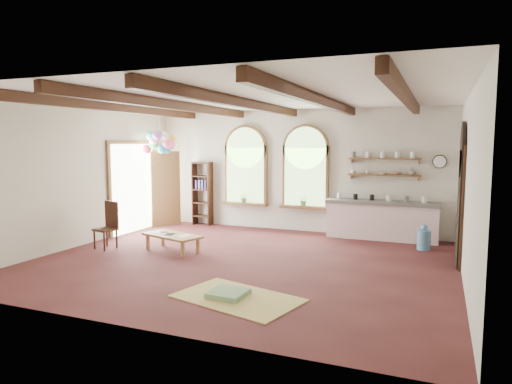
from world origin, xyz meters
The scene contains 27 objects.
floor centered at (0.00, 0.00, 0.00)m, with size 8.00×8.00×0.00m, color #522222.
ceiling_beams centered at (0.00, 0.00, 3.10)m, with size 6.20×6.80×0.18m, color #391C12, non-canonical shape.
window_left centered at (-1.40, 3.43, 1.63)m, with size 1.30×0.28×2.20m.
window_right centered at (0.30, 3.43, 1.63)m, with size 1.30×0.28×2.20m.
left_doorway centered at (-3.95, 1.80, 1.15)m, with size 0.10×1.90×2.50m, color brown.
right_doorway centered at (3.95, 1.50, 1.10)m, with size 0.10×1.30×2.40m, color black.
kitchen_counter centered at (2.30, 3.20, 0.48)m, with size 2.68×0.62×0.94m.
wall_shelf_lower centered at (2.30, 3.38, 1.55)m, with size 1.70×0.24×0.04m, color brown.
wall_shelf_upper centered at (2.30, 3.38, 1.95)m, with size 1.70×0.24×0.04m, color brown.
wall_clock centered at (3.55, 3.45, 1.90)m, with size 0.32×0.32×0.04m, color black.
bookshelf centered at (-2.70, 3.32, 0.90)m, with size 0.53×0.32×1.80m.
coffee_table centered at (-1.72, 0.18, 0.33)m, with size 1.44×0.97×0.38m.
side_chair centered at (-3.24, -0.11, 0.30)m, with size 0.49×0.49×1.04m.
floor_mat centered at (0.80, -2.00, 0.01)m, with size 1.85×1.14×0.02m, color tan.
floor_cushion centered at (0.64, -1.98, 0.05)m, with size 0.54×0.54×0.09m, color gray.
water_jug_a centered at (3.10, 3.10, 0.24)m, with size 0.29×0.29×0.56m.
water_jug_b centered at (3.30, 2.41, 0.24)m, with size 0.29×0.29×0.56m.
balloon_cluster centered at (-3.41, 2.30, 2.33)m, with size 0.80×0.89×1.16m.
table_book centered at (-2.11, 0.32, 0.39)m, with size 0.17×0.24×0.02m, color olive.
tablet centered at (-1.76, 0.13, 0.38)m, with size 0.18×0.26×0.01m, color black.
potted_plant_left centered at (-1.40, 3.32, 0.85)m, with size 0.27×0.23×0.30m, color #598C4C.
potted_plant_right centered at (0.30, 3.32, 0.85)m, with size 0.27×0.23×0.30m, color #598C4C.
shelf_cup_a centered at (1.55, 3.38, 1.62)m, with size 0.12×0.10×0.10m, color white.
shelf_cup_b centered at (1.90, 3.38, 1.62)m, with size 0.10×0.10×0.09m, color beige.
shelf_bowl_a centered at (2.25, 3.38, 1.60)m, with size 0.22×0.22×0.05m, color beige.
shelf_bowl_b centered at (2.60, 3.38, 1.60)m, with size 0.20×0.20×0.06m, color #8C664C.
shelf_vase centered at (2.95, 3.38, 1.67)m, with size 0.18×0.18×0.19m, color slate.
Camera 1 is at (3.57, -8.08, 2.35)m, focal length 32.00 mm.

